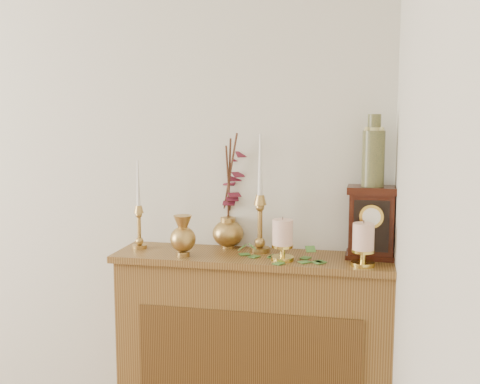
% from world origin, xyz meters
% --- Properties ---
extents(console_shelf, '(1.24, 0.34, 0.93)m').
position_xyz_m(console_shelf, '(1.40, 2.10, 0.44)').
color(console_shelf, brown).
rests_on(console_shelf, ground).
extents(candlestick_left, '(0.07, 0.07, 0.41)m').
position_xyz_m(candlestick_left, '(0.86, 2.11, 1.06)').
color(candlestick_left, tan).
rests_on(candlestick_left, console_shelf).
extents(candlestick_center, '(0.09, 0.09, 0.53)m').
position_xyz_m(candlestick_center, '(1.42, 2.15, 1.10)').
color(candlestick_center, tan).
rests_on(candlestick_center, console_shelf).
extents(bud_vase, '(0.11, 0.11, 0.18)m').
position_xyz_m(bud_vase, '(1.10, 2.01, 1.02)').
color(bud_vase, tan).
rests_on(bud_vase, console_shelf).
extents(ginger_jar, '(0.22, 0.23, 0.53)m').
position_xyz_m(ginger_jar, '(1.27, 2.24, 1.17)').
color(ginger_jar, tan).
rests_on(ginger_jar, console_shelf).
extents(pillar_candle_left, '(0.10, 0.10, 0.19)m').
position_xyz_m(pillar_candle_left, '(1.54, 2.02, 1.03)').
color(pillar_candle_left, gold).
rests_on(pillar_candle_left, console_shelf).
extents(pillar_candle_right, '(0.10, 0.10, 0.19)m').
position_xyz_m(pillar_candle_right, '(1.87, 2.00, 1.03)').
color(pillar_candle_right, gold).
rests_on(pillar_candle_right, console_shelf).
extents(ivy_garland, '(0.43, 0.14, 0.07)m').
position_xyz_m(ivy_garland, '(1.53, 2.01, 0.94)').
color(ivy_garland, '#3E702A').
rests_on(ivy_garland, console_shelf).
extents(mantel_clock, '(0.21, 0.15, 0.31)m').
position_xyz_m(mantel_clock, '(1.90, 2.15, 1.08)').
color(mantel_clock, '#37160B').
rests_on(mantel_clock, console_shelf).
extents(ceramic_vase, '(0.09, 0.09, 0.30)m').
position_xyz_m(ceramic_vase, '(1.90, 2.15, 1.38)').
color(ceramic_vase, '#183124').
rests_on(ceramic_vase, mantel_clock).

